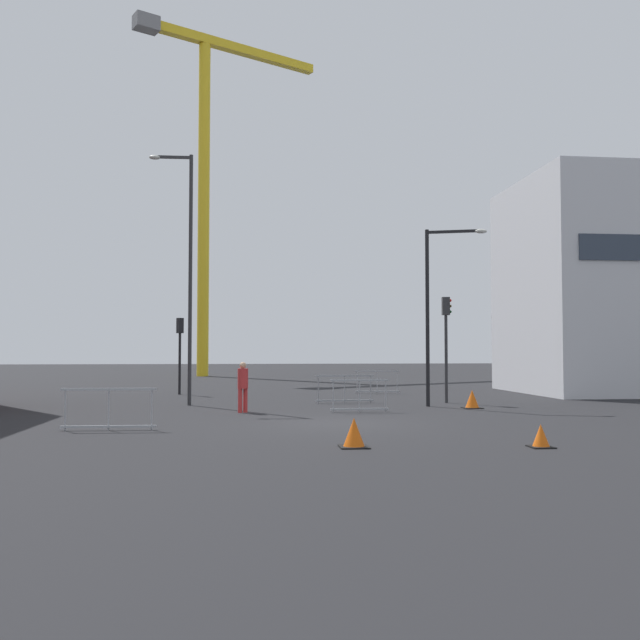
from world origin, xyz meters
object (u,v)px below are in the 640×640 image
(streetlamp_tall, at_px, (186,262))
(traffic_light_far, at_px, (446,332))
(traffic_cone_on_verge, at_px, (541,437))
(traffic_cone_striped, at_px, (472,400))
(streetlamp_short, at_px, (436,298))
(pedestrian_walking, at_px, (243,383))
(traffic_cone_orange, at_px, (354,434))
(construction_crane, at_px, (207,156))
(traffic_light_corner, at_px, (180,342))

(streetlamp_tall, height_order, traffic_light_far, streetlamp_tall)
(streetlamp_tall, bearing_deg, traffic_cone_on_verge, -54.69)
(traffic_cone_striped, xyz_separation_m, traffic_cone_on_verge, (-1.72, -9.52, -0.08))
(streetlamp_tall, bearing_deg, streetlamp_short, -9.38)
(pedestrian_walking, distance_m, traffic_cone_striped, 8.07)
(traffic_cone_orange, xyz_separation_m, traffic_cone_striped, (5.64, 9.09, 0.01))
(traffic_cone_on_verge, bearing_deg, streetlamp_tall, 125.31)
(construction_crane, relative_size, pedestrian_walking, 16.36)
(streetlamp_short, xyz_separation_m, traffic_cone_orange, (-4.61, -9.95, -3.64))
(streetlamp_short, relative_size, traffic_light_far, 1.57)
(pedestrian_walking, bearing_deg, traffic_light_far, 22.59)
(streetlamp_short, height_order, traffic_light_corner, streetlamp_short)
(streetlamp_tall, distance_m, traffic_light_corner, 7.00)
(streetlamp_short, xyz_separation_m, traffic_light_far, (0.85, 1.61, -1.18))
(construction_crane, height_order, traffic_cone_on_verge, construction_crane)
(streetlamp_tall, xyz_separation_m, pedestrian_walking, (2.13, -3.15, -4.38))
(streetlamp_short, distance_m, traffic_cone_orange, 11.55)
(streetlamp_tall, relative_size, streetlamp_short, 1.45)
(streetlamp_short, bearing_deg, streetlamp_tall, 170.62)
(streetlamp_tall, relative_size, traffic_cone_orange, 15.04)
(traffic_light_corner, xyz_separation_m, pedestrian_walking, (2.94, -9.44, -1.43))
(traffic_light_corner, relative_size, traffic_cone_striped, 5.42)
(streetlamp_short, xyz_separation_m, pedestrian_walking, (-6.98, -1.64, -2.97))
(traffic_light_far, height_order, traffic_cone_on_verge, traffic_light_far)
(traffic_light_corner, relative_size, pedestrian_walking, 2.13)
(traffic_light_far, bearing_deg, streetlamp_tall, -179.38)
(pedestrian_walking, xyz_separation_m, traffic_cone_orange, (2.37, -8.31, -0.67))
(traffic_light_corner, height_order, traffic_cone_striped, traffic_light_corner)
(streetlamp_tall, bearing_deg, pedestrian_walking, -55.93)
(pedestrian_walking, distance_m, traffic_cone_on_verge, 10.80)
(traffic_light_corner, height_order, traffic_cone_orange, traffic_light_corner)
(traffic_cone_on_verge, bearing_deg, streetlamp_short, 86.20)
(traffic_light_far, distance_m, traffic_light_corner, 12.43)
(streetlamp_tall, xyz_separation_m, traffic_cone_striped, (10.14, -2.37, -5.03))
(construction_crane, xyz_separation_m, pedestrian_walking, (3.02, -31.27, -16.34))
(streetlamp_short, distance_m, traffic_cone_striped, 3.86)
(traffic_light_far, bearing_deg, streetlamp_short, -117.69)
(streetlamp_tall, distance_m, traffic_cone_orange, 13.31)
(pedestrian_walking, height_order, traffic_cone_on_verge, pedestrian_walking)
(traffic_light_far, relative_size, traffic_cone_striped, 6.32)
(traffic_light_far, xyz_separation_m, traffic_cone_orange, (-5.46, -11.57, -2.46))
(traffic_cone_orange, bearing_deg, traffic_light_far, 64.75)
(streetlamp_short, xyz_separation_m, traffic_light_corner, (-9.92, 7.80, -1.54))
(traffic_light_far, distance_m, pedestrian_walking, 8.67)
(traffic_cone_on_verge, bearing_deg, traffic_light_far, 82.70)
(traffic_cone_orange, height_order, traffic_cone_on_verge, traffic_cone_orange)
(streetlamp_tall, xyz_separation_m, traffic_cone_orange, (4.50, -11.46, -5.05))
(pedestrian_walking, xyz_separation_m, traffic_cone_striped, (8.01, 0.78, -0.66))
(pedestrian_walking, bearing_deg, streetlamp_short, 13.24)
(pedestrian_walking, bearing_deg, traffic_cone_striped, 5.55)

